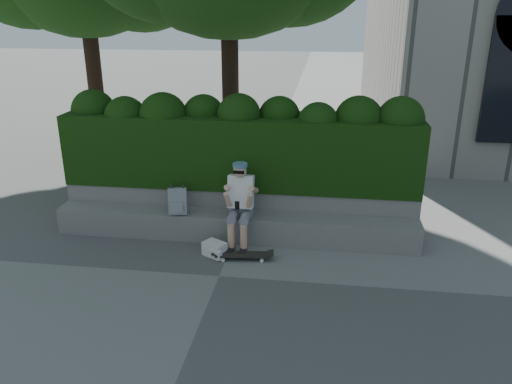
# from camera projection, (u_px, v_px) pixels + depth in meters

# --- Properties ---
(ground) EXTENTS (80.00, 80.00, 0.00)m
(ground) POSITION_uv_depth(u_px,v_px,m) (219.00, 276.00, 7.19)
(ground) COLOR slate
(ground) RESTS_ON ground
(bench_ledge) EXTENTS (6.00, 0.45, 0.45)m
(bench_ledge) POSITION_uv_depth(u_px,v_px,m) (234.00, 227.00, 8.27)
(bench_ledge) COLOR gray
(bench_ledge) RESTS_ON ground
(planter_wall) EXTENTS (6.00, 0.50, 0.75)m
(planter_wall) POSITION_uv_depth(u_px,v_px,m) (239.00, 208.00, 8.66)
(planter_wall) COLOR gray
(planter_wall) RESTS_ON ground
(hedge) EXTENTS (6.00, 1.00, 1.20)m
(hedge) POSITION_uv_depth(u_px,v_px,m) (240.00, 150.00, 8.53)
(hedge) COLOR black
(hedge) RESTS_ON planter_wall
(person) EXTENTS (0.40, 0.76, 1.38)m
(person) POSITION_uv_depth(u_px,v_px,m) (240.00, 201.00, 7.90)
(person) COLOR slate
(person) RESTS_ON ground
(skateboard) EXTENTS (0.86, 0.30, 0.09)m
(skateboard) POSITION_uv_depth(u_px,v_px,m) (243.00, 255.00, 7.65)
(skateboard) COLOR black
(skateboard) RESTS_ON ground
(backpack_plaid) EXTENTS (0.33, 0.22, 0.44)m
(backpack_plaid) POSITION_uv_depth(u_px,v_px,m) (178.00, 201.00, 8.14)
(backpack_plaid) COLOR #9E9FA3
(backpack_plaid) RESTS_ON bench_ledge
(backpack_ground) EXTENTS (0.41, 0.38, 0.22)m
(backpack_ground) POSITION_uv_depth(u_px,v_px,m) (215.00, 249.00, 7.76)
(backpack_ground) COLOR white
(backpack_ground) RESTS_ON ground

